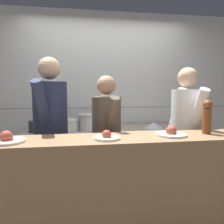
% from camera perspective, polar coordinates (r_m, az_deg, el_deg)
% --- Properties ---
extents(wall_back_tiled, '(8.00, 0.06, 2.60)m').
position_cam_1_polar(wall_back_tiled, '(3.42, -1.71, 3.74)').
color(wall_back_tiled, silver).
rests_on(wall_back_tiled, ground_plane).
extents(oven_range, '(1.16, 0.71, 0.87)m').
position_cam_1_polar(oven_range, '(3.16, -11.66, -12.53)').
color(oven_range, '#38383D').
rests_on(oven_range, ground_plane).
extents(prep_counter, '(1.07, 0.65, 0.88)m').
position_cam_1_polar(prep_counter, '(3.30, 9.06, -11.63)').
color(prep_counter, gray).
rests_on(prep_counter, ground_plane).
extents(pass_counter, '(2.69, 0.45, 1.02)m').
position_cam_1_polar(pass_counter, '(2.07, 3.22, -20.64)').
color(pass_counter, '#93704C').
rests_on(pass_counter, ground_plane).
extents(stock_pot, '(0.28, 0.28, 0.14)m').
position_cam_1_polar(stock_pot, '(3.08, -18.57, -3.36)').
color(stock_pot, '#2D2D33').
rests_on(stock_pot, oven_range).
extents(sauce_pot, '(0.35, 0.35, 0.16)m').
position_cam_1_polar(sauce_pot, '(3.00, -12.00, -3.28)').
color(sauce_pot, beige).
rests_on(sauce_pot, oven_range).
extents(braising_pot, '(0.36, 0.36, 0.22)m').
position_cam_1_polar(braising_pot, '(3.05, -5.56, -2.43)').
color(braising_pot, beige).
rests_on(braising_pot, oven_range).
extents(mixing_bowl_steel, '(0.29, 0.29, 0.08)m').
position_cam_1_polar(mixing_bowl_steel, '(3.20, 10.89, -3.33)').
color(mixing_bowl_steel, '#B7BABF').
rests_on(mixing_bowl_steel, prep_counter).
extents(chefs_knife, '(0.37, 0.19, 0.02)m').
position_cam_1_polar(chefs_knife, '(3.16, 12.13, -4.06)').
color(chefs_knife, '#B7BABF').
rests_on(chefs_knife, prep_counter).
extents(plated_dish_main, '(0.28, 0.28, 0.10)m').
position_cam_1_polar(plated_dish_main, '(1.90, -25.85, -6.46)').
color(plated_dish_main, white).
rests_on(plated_dish_main, pass_counter).
extents(plated_dish_appetiser, '(0.22, 0.22, 0.08)m').
position_cam_1_polar(plated_dish_appetiser, '(1.82, -1.41, -6.50)').
color(plated_dish_appetiser, white).
rests_on(plated_dish_appetiser, pass_counter).
extents(plated_dish_dessert, '(0.27, 0.27, 0.10)m').
position_cam_1_polar(plated_dish_dessert, '(2.02, 15.20, -5.32)').
color(plated_dish_dessert, white).
rests_on(plated_dish_dessert, pass_counter).
extents(pepper_mill, '(0.09, 0.09, 0.31)m').
position_cam_1_polar(pepper_mill, '(2.20, 23.57, -0.97)').
color(pepper_mill, brown).
rests_on(pepper_mill, pass_counter).
extents(chef_head_cook, '(0.43, 0.77, 1.77)m').
position_cam_1_polar(chef_head_cook, '(2.44, -15.67, -4.84)').
color(chef_head_cook, black).
rests_on(chef_head_cook, ground_plane).
extents(chef_sous, '(0.37, 0.69, 1.58)m').
position_cam_1_polar(chef_sous, '(2.44, -1.46, -7.10)').
color(chef_sous, black).
rests_on(chef_sous, ground_plane).
extents(chef_line, '(0.37, 0.73, 1.68)m').
position_cam_1_polar(chef_line, '(2.66, 18.69, -5.17)').
color(chef_line, black).
rests_on(chef_line, ground_plane).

